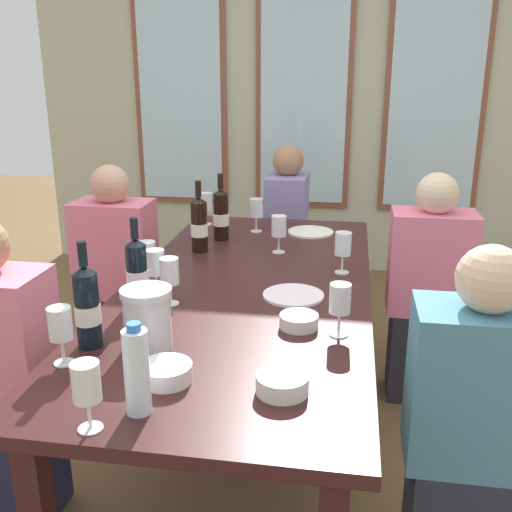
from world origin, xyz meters
TOP-DOWN VIEW (x-y plane):
  - ground_plane at (0.00, 0.00)m, footprint 12.00×12.00m
  - back_wall_with_windows at (0.00, 2.45)m, footprint 4.16×0.10m
  - dining_table at (0.00, 0.00)m, footprint 0.96×2.14m
  - white_plate_0 at (0.19, -0.09)m, footprint 0.23×0.23m
  - white_plate_1 at (0.19, 0.81)m, footprint 0.23×0.23m
  - metal_pitcher at (-0.20, -0.57)m, footprint 0.16×0.16m
  - wine_bottle_0 at (-0.29, 0.41)m, footprint 0.08×0.08m
  - wine_bottle_1 at (-0.35, -0.25)m, footprint 0.08×0.08m
  - wine_bottle_2 at (-0.24, 0.62)m, footprint 0.08×0.08m
  - wine_bottle_3 at (-0.38, -0.59)m, footprint 0.08×0.08m
  - tasting_bowl_0 at (-0.09, -0.76)m, footprint 0.14×0.14m
  - tasting_bowl_1 at (0.24, -0.36)m, footprint 0.13×0.13m
  - tasting_bowl_2 at (0.23, -0.77)m, footprint 0.14×0.14m
  - water_bottle at (-0.11, -0.92)m, footprint 0.06×0.06m
  - wine_glass_0 at (-0.09, 0.79)m, footprint 0.07×0.07m
  - wine_glass_1 at (-0.41, -0.71)m, footprint 0.07×0.07m
  - wine_glass_2 at (-0.38, -0.05)m, footprint 0.07×0.07m
  - wine_glass_3 at (-0.19, -1.01)m, footprint 0.07×0.07m
  - wine_glass_4 at (0.37, -0.40)m, footprint 0.07×0.07m
  - wine_glass_5 at (0.36, 0.21)m, footprint 0.07×0.07m
  - wine_glass_6 at (-0.38, 0.89)m, footprint 0.07×0.07m
  - wine_glass_7 at (-0.32, -0.15)m, footprint 0.07×0.07m
  - wine_glass_8 at (-0.24, -0.23)m, footprint 0.07×0.07m
  - wine_glass_9 at (0.07, 0.45)m, footprint 0.07×0.07m
  - seated_person_1 at (0.77, -0.57)m, footprint 0.38×0.24m
  - seated_person_2 at (-0.77, 0.54)m, footprint 0.38×0.24m
  - seated_person_3 at (0.77, 0.57)m, footprint 0.38×0.24m
  - seated_person_4 at (0.00, 1.42)m, footprint 0.24×0.38m

SIDE VIEW (x-z plane):
  - ground_plane at x=0.00m, z-range 0.00..0.00m
  - seated_person_1 at x=0.77m, z-range -0.03..1.08m
  - seated_person_2 at x=-0.77m, z-range -0.03..1.08m
  - seated_person_3 at x=0.77m, z-range -0.03..1.08m
  - seated_person_4 at x=0.00m, z-range -0.03..1.08m
  - dining_table at x=0.00m, z-range 0.30..1.04m
  - white_plate_0 at x=0.19m, z-range 0.74..0.75m
  - white_plate_1 at x=0.19m, z-range 0.74..0.75m
  - tasting_bowl_1 at x=0.24m, z-range 0.74..0.78m
  - tasting_bowl_0 at x=-0.09m, z-range 0.74..0.79m
  - tasting_bowl_2 at x=0.23m, z-range 0.74..0.79m
  - metal_pitcher at x=-0.20m, z-range 0.74..0.93m
  - water_bottle at x=-0.11m, z-range 0.73..0.97m
  - wine_glass_7 at x=-0.32m, z-range 0.77..0.94m
  - wine_glass_5 at x=0.36m, z-range 0.77..0.94m
  - wine_glass_6 at x=-0.38m, z-range 0.77..0.94m
  - wine_glass_8 at x=-0.24m, z-range 0.77..0.94m
  - wine_glass_1 at x=-0.41m, z-range 0.77..0.94m
  - wine_glass_0 at x=-0.09m, z-range 0.77..0.95m
  - wine_glass_2 at x=-0.38m, z-range 0.77..0.95m
  - wine_glass_3 at x=-0.19m, z-range 0.77..0.95m
  - wine_glass_4 at x=0.37m, z-range 0.77..0.95m
  - wine_glass_9 at x=0.07m, z-range 0.77..0.95m
  - wine_bottle_1 at x=-0.35m, z-range 0.70..1.02m
  - wine_bottle_2 at x=-0.24m, z-range 0.70..1.03m
  - wine_bottle_0 at x=-0.29m, z-range 0.70..1.03m
  - wine_bottle_3 at x=-0.38m, z-range 0.70..1.04m
  - back_wall_with_windows at x=0.00m, z-range 0.00..2.90m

